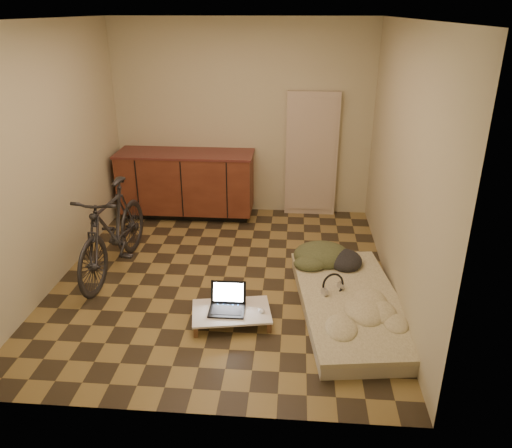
# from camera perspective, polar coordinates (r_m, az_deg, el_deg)

# --- Properties ---
(room_shell) EXTENTS (3.50, 4.00, 2.60)m
(room_shell) POSITION_cam_1_polar(r_m,az_deg,el_deg) (4.96, -4.03, 7.15)
(room_shell) COLOR olive
(room_shell) RESTS_ON ground
(cabinets) EXTENTS (1.84, 0.62, 0.91)m
(cabinets) POSITION_cam_1_polar(r_m,az_deg,el_deg) (6.95, -7.94, 4.58)
(cabinets) COLOR black
(cabinets) RESTS_ON ground
(appliance_panel) EXTENTS (0.70, 0.10, 1.70)m
(appliance_panel) POSITION_cam_1_polar(r_m,az_deg,el_deg) (6.90, 6.36, 7.87)
(appliance_panel) COLOR #C4AF9B
(appliance_panel) RESTS_ON ground
(bicycle) EXTENTS (0.63, 1.73, 1.10)m
(bicycle) POSITION_cam_1_polar(r_m,az_deg,el_deg) (5.55, -16.11, -0.21)
(bicycle) COLOR black
(bicycle) RESTS_ON ground
(futon) EXTENTS (1.16, 2.01, 0.16)m
(futon) POSITION_cam_1_polar(r_m,az_deg,el_deg) (4.91, 10.72, -9.05)
(futon) COLOR #B6AD92
(futon) RESTS_ON ground
(clothing_pile) EXTENTS (0.72, 0.62, 0.26)m
(clothing_pile) POSITION_cam_1_polar(r_m,az_deg,el_deg) (5.43, 8.24, -2.95)
(clothing_pile) COLOR #3C4327
(clothing_pile) RESTS_ON futon
(headphones) EXTENTS (0.34, 0.33, 0.17)m
(headphones) POSITION_cam_1_polar(r_m,az_deg,el_deg) (4.89, 8.81, -6.80)
(headphones) COLOR black
(headphones) RESTS_ON futon
(lap_desk) EXTENTS (0.79, 0.59, 0.12)m
(lap_desk) POSITION_cam_1_polar(r_m,az_deg,el_deg) (4.69, -2.84, -10.01)
(lap_desk) COLOR brown
(lap_desk) RESTS_ON ground
(laptop) EXTENTS (0.33, 0.30, 0.23)m
(laptop) POSITION_cam_1_polar(r_m,az_deg,el_deg) (4.69, -3.29, -9.11)
(laptop) COLOR black
(laptop) RESTS_ON lap_desk
(mouse) EXTENTS (0.09, 0.10, 0.03)m
(mouse) POSITION_cam_1_polar(r_m,az_deg,el_deg) (4.65, 0.63, -9.84)
(mouse) COLOR silver
(mouse) RESTS_ON lap_desk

